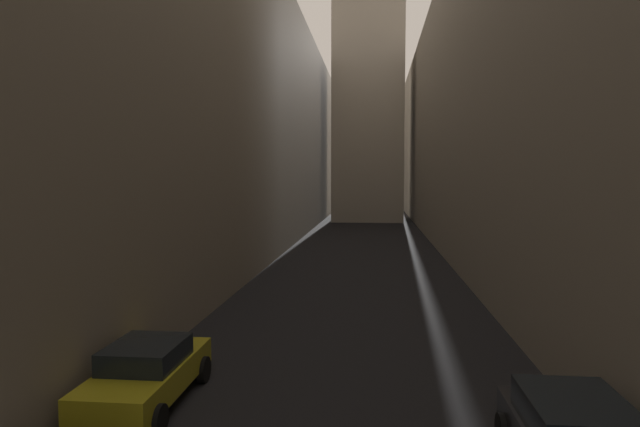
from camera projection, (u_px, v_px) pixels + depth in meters
The scene contains 4 objects.
ground_plane at pixel (361, 257), 36.11m from camera, with size 264.00×264.00×0.00m, color black.
building_block_left at pixel (204, 115), 38.59m from camera, with size 11.66×108.00×19.64m, color #756B5B.
building_block_right at pixel (531, 108), 36.27m from camera, with size 11.66×108.00×20.07m, color gray.
parked_car_left_far at pixel (147, 372), 12.65m from camera, with size 1.96×4.35×1.49m.
Camera 1 is at (0.92, 12.07, 5.36)m, focal length 30.19 mm.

